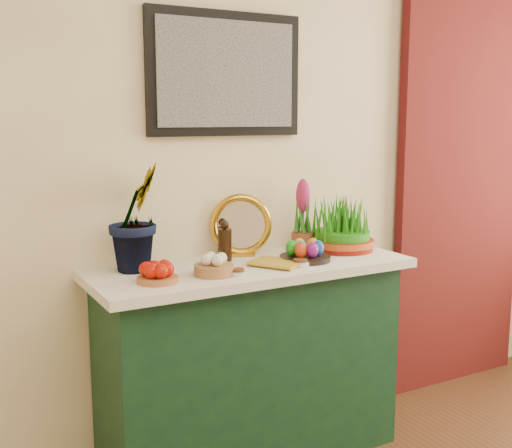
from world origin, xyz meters
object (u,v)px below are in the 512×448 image
Objects in this scene: sideboard at (251,366)px; wheatgrass_sabzeh at (342,227)px; hyacinth_green at (135,199)px; book at (268,266)px; mirror at (241,226)px.

wheatgrass_sabzeh is (0.52, 0.04, 0.57)m from sideboard.
sideboard is 0.90m from hyacinth_green.
sideboard is 4.23× the size of wheatgrass_sabzeh.
book is at bearing -66.73° from hyacinth_green.
sideboard is at bearing -175.55° from wheatgrass_sabzeh.
sideboard is 2.21× the size of hyacinth_green.
sideboard is at bearing 62.38° from book.
mirror is 1.38× the size of book.
mirror is at bearing 165.09° from wheatgrass_sabzeh.
wheatgrass_sabzeh is at bearing -14.91° from mirror.
book is (0.47, -0.25, -0.28)m from hyacinth_green.
mirror is 0.32m from book.
wheatgrass_sabzeh reaches higher than book.
book is (0.01, -0.13, 0.48)m from sideboard.
hyacinth_green reaches higher than book.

